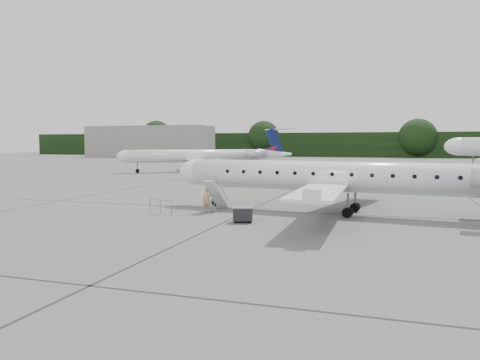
% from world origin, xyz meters
% --- Properties ---
extents(ground, '(320.00, 320.00, 0.00)m').
position_xyz_m(ground, '(0.00, 0.00, 0.00)').
color(ground, '#626260').
rests_on(ground, ground).
extents(treeline, '(260.00, 4.00, 8.00)m').
position_xyz_m(treeline, '(0.00, 130.00, 4.00)').
color(treeline, black).
rests_on(treeline, ground).
extents(terminal_building, '(40.00, 14.00, 10.00)m').
position_xyz_m(terminal_building, '(-70.00, 110.00, 5.00)').
color(terminal_building, gray).
rests_on(terminal_building, ground).
extents(main_regional_jet, '(29.22, 22.45, 6.99)m').
position_xyz_m(main_regional_jet, '(1.66, 5.85, 3.50)').
color(main_regional_jet, silver).
rests_on(main_regional_jet, ground).
extents(airstair, '(1.09, 2.35, 2.19)m').
position_xyz_m(airstair, '(-6.56, 4.57, 1.10)').
color(airstair, silver).
rests_on(airstair, ground).
extents(passenger, '(0.65, 0.43, 1.77)m').
position_xyz_m(passenger, '(-6.70, 3.29, 0.88)').
color(passenger, '#9B8354').
rests_on(passenger, ground).
extents(safety_railing, '(2.05, 0.94, 1.00)m').
position_xyz_m(safety_railing, '(-9.38, 1.71, 0.50)').
color(safety_railing, gray).
rests_on(safety_railing, ground).
extents(baggage_cart, '(1.38, 1.23, 1.00)m').
position_xyz_m(baggage_cart, '(-3.30, 0.58, 0.50)').
color(baggage_cart, black).
rests_on(baggage_cart, ground).
extents(bg_regional_left, '(33.88, 32.00, 7.21)m').
position_xyz_m(bg_regional_left, '(-25.13, 43.71, 3.61)').
color(bg_regional_left, silver).
rests_on(bg_regional_left, ground).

